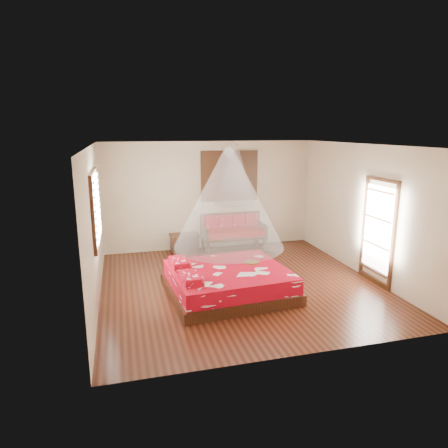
{
  "coord_description": "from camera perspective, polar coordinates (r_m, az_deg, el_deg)",
  "views": [
    {
      "loc": [
        -2.27,
        -7.33,
        3.09
      ],
      "look_at": [
        -0.19,
        0.56,
        1.15
      ],
      "focal_mm": 32.0,
      "sensor_mm": 36.0,
      "label": 1
    }
  ],
  "objects": [
    {
      "name": "mosquito_net_main",
      "position": [
        7.3,
        0.68,
        3.59
      ],
      "size": [
        2.06,
        2.06,
        1.8
      ],
      "primitive_type": "cone",
      "color": "white",
      "rests_on": "ceiling"
    },
    {
      "name": "wine_tray",
      "position": [
        7.98,
        4.02,
        -5.11
      ],
      "size": [
        0.29,
        0.29,
        0.23
      ],
      "rotation": [
        0.0,
        0.0,
        0.43
      ],
      "color": "brown",
      "rests_on": "bed"
    },
    {
      "name": "storage_chest",
      "position": [
        10.3,
        -5.65,
        -2.74
      ],
      "size": [
        0.74,
        0.58,
        0.48
      ],
      "rotation": [
        0.0,
        0.0,
        0.11
      ],
      "color": "black",
      "rests_on": "floor"
    },
    {
      "name": "glazed_door",
      "position": [
        8.62,
        21.12,
        -1.11
      ],
      "size": [
        0.08,
        1.02,
        2.16
      ],
      "color": "black",
      "rests_on": "floor"
    },
    {
      "name": "mosquito_net_daybed",
      "position": [
        10.04,
        1.51,
        7.14
      ],
      "size": [
        1.03,
        1.03,
        1.5
      ],
      "primitive_type": "cone",
      "color": "white",
      "rests_on": "ceiling"
    },
    {
      "name": "room",
      "position": [
        7.86,
        2.37,
        0.94
      ],
      "size": [
        5.54,
        5.54,
        2.84
      ],
      "color": "black",
      "rests_on": "ground"
    },
    {
      "name": "bed",
      "position": [
        7.73,
        0.49,
        -8.18
      ],
      "size": [
        2.4,
        2.2,
        0.65
      ],
      "rotation": [
        0.0,
        0.0,
        0.08
      ],
      "color": "black",
      "rests_on": "floor"
    },
    {
      "name": "window_left",
      "position": [
        7.67,
        -17.82,
        2.29
      ],
      "size": [
        0.1,
        1.74,
        1.34
      ],
      "color": "black",
      "rests_on": "wall_left"
    },
    {
      "name": "daybed",
      "position": [
        10.42,
        1.27,
        -0.91
      ],
      "size": [
        1.63,
        0.73,
        0.94
      ],
      "color": "black",
      "rests_on": "floor"
    },
    {
      "name": "shutter_panel",
      "position": [
        10.5,
        0.79,
        6.86
      ],
      "size": [
        1.52,
        0.06,
        1.32
      ],
      "color": "black",
      "rests_on": "wall_back"
    }
  ]
}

